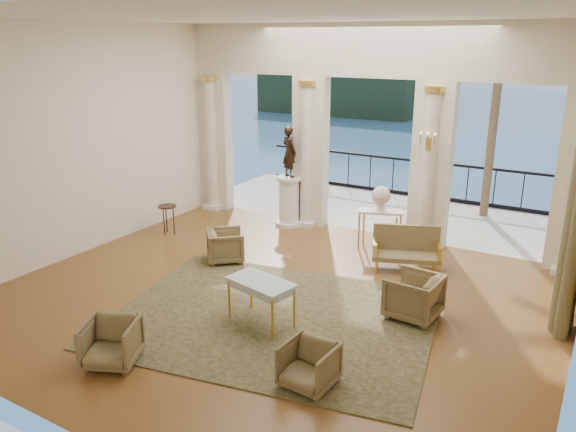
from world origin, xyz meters
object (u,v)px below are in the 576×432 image
Objects in this scene: side_table at (167,210)px; statue at (289,152)px; game_table at (261,285)px; pedestal at (289,202)px; console_table at (380,217)px; armchair_c at (414,294)px; armchair_d at (226,244)px; armchair_a at (111,341)px; armchair_b at (309,363)px; settee at (406,248)px.

statue is at bearing 43.72° from side_table.
statue is at bearing 127.55° from game_table.
pedestal is (-2.05, 4.31, -0.08)m from game_table.
armchair_c is at bearing -79.63° from console_table.
game_table is at bearing -173.31° from armchair_d.
armchair_c is at bearing -137.38° from armchair_d.
armchair_a is 3.82m from armchair_d.
side_table is (-2.07, 0.64, 0.21)m from armchair_d.
statue is at bearing -116.57° from pedestal.
armchair_c is 2.96m from console_table.
armchair_c is at bearing 166.75° from statue.
console_table reaches higher than armchair_a.
armchair_b is 0.56× the size of statue.
pedestal is at bearing -122.13° from armchair_c.
console_table is at bearing 118.30° from settee.
armchair_d is at bearing 150.61° from game_table.
statue reaches higher than pedestal.
console_table reaches higher than armchair_d.
settee is (2.27, 5.14, 0.06)m from armchair_a.
armchair_b is at bearing -108.51° from settee.
side_table is (-4.42, -1.46, -0.15)m from console_table.
pedestal is at bearing 147.65° from console_table.
armchair_b is 6.54m from statue.
armchair_c reaches higher than armchair_a.
armchair_b is 0.82× the size of armchair_c.
side_table is (-2.00, -1.91, 0.00)m from pedestal.
pedestal is 1.18m from statue.
settee is (-0.23, 4.24, 0.09)m from armchair_b.
armchair_a and armchair_d have the same top height.
settee is at bearing 96.22° from armchair_b.
armchair_a is 1.00× the size of armchair_d.
game_table is 0.98× the size of statue.
armchair_a is 6.35m from pedestal.
console_table reaches higher than game_table.
armchair_a is 1.09× the size of armchair_b.
armchair_b is 6.46m from side_table.
console_table reaches higher than side_table.
armchair_d is 0.51× the size of settee.
armchair_d is (-0.88, 3.72, 0.00)m from armchair_a.
pedestal is at bearing 127.55° from game_table.
side_table is (-4.05, 2.40, -0.07)m from game_table.
game_table is at bearing -64.56° from pedestal.
armchair_d is 3.46m from settee.
armchair_d is 0.73× the size of console_table.
console_table is (-1.04, 4.92, 0.39)m from armchair_b.
armchair_a is 0.61× the size of statue.
armchair_a is 0.51× the size of settee.
armchair_a is 5.62m from settee.
armchair_a is 5.27m from side_table.
console_table is (-1.56, 2.49, 0.31)m from armchair_c.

